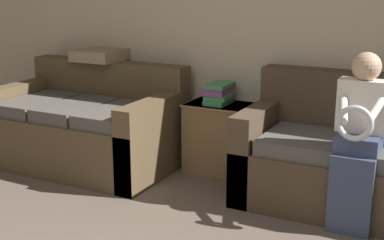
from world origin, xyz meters
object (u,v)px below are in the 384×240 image
object	(u,v)px
child_left_seated	(359,134)
side_shelf	(218,137)
book_stack	(219,93)
throw_pillow	(100,55)
couch_side	(87,128)
couch_main	(376,165)

from	to	relation	value
child_left_seated	side_shelf	world-z (taller)	child_left_seated
book_stack	throw_pillow	bearing A→B (deg)	179.00
book_stack	throw_pillow	size ratio (longest dim) A/B	0.70
couch_side	book_stack	distance (m)	1.23
couch_main	side_shelf	xyz separation A→B (m)	(-1.31, 0.19, -0.02)
couch_main	couch_side	xyz separation A→B (m)	(-2.44, -0.14, -0.00)
couch_side	child_left_seated	world-z (taller)	child_left_seated
side_shelf	throw_pillow	distance (m)	1.36
couch_side	throw_pillow	distance (m)	0.70
couch_side	child_left_seated	distance (m)	2.39
child_left_seated	throw_pillow	size ratio (longest dim) A/B	2.83
child_left_seated	side_shelf	xyz separation A→B (m)	(-1.24, 0.55, -0.33)
couch_main	book_stack	distance (m)	1.37
couch_side	throw_pillow	world-z (taller)	throw_pillow
couch_main	throw_pillow	distance (m)	2.61
book_stack	couch_main	bearing A→B (deg)	-8.19
couch_side	child_left_seated	bearing A→B (deg)	-5.15
book_stack	throw_pillow	world-z (taller)	throw_pillow
side_shelf	throw_pillow	world-z (taller)	throw_pillow
couch_main	side_shelf	bearing A→B (deg)	171.68
couch_main	side_shelf	distance (m)	1.33
side_shelf	throw_pillow	xyz separation A→B (m)	(-1.21, 0.02, 0.62)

